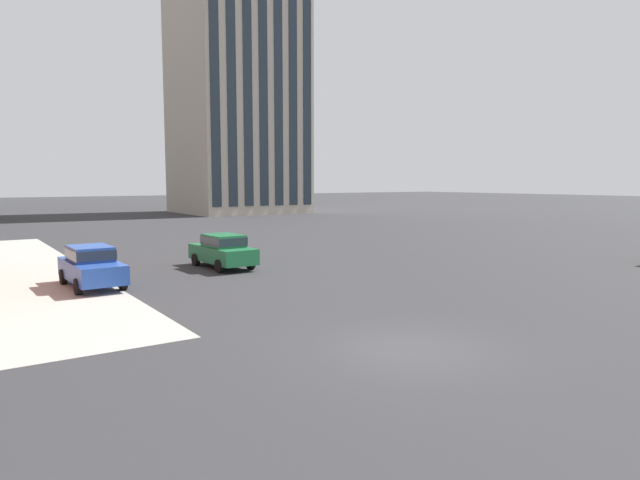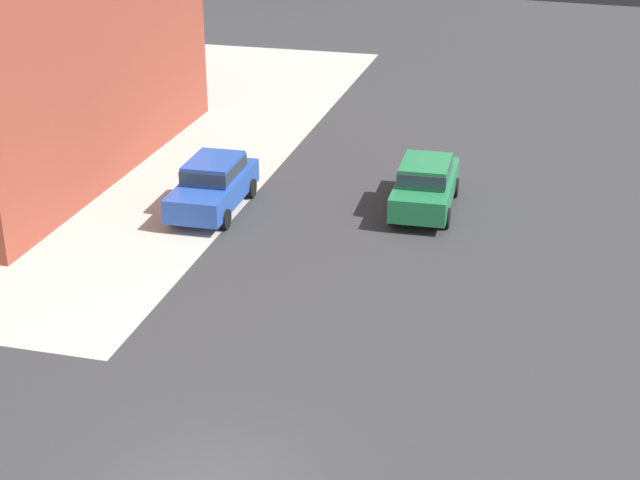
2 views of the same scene
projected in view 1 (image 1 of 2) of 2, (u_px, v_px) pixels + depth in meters
ground_plane at (408, 349)px, 14.34m from camera, size 320.00×320.00×0.00m
car_main_northbound_near at (91, 265)px, 22.69m from camera, size 1.97×4.44×1.68m
car_cross_westbound at (223, 250)px, 27.74m from camera, size 2.00×4.45×1.68m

